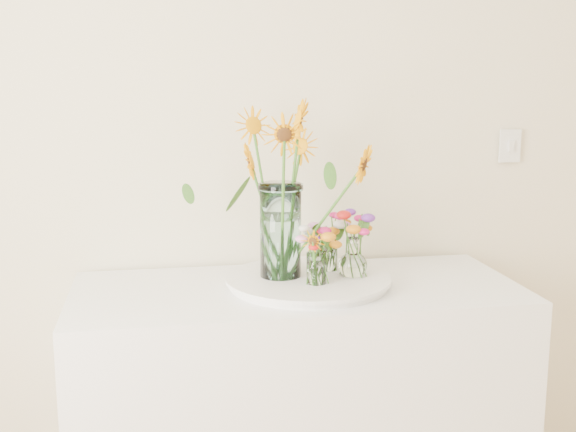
# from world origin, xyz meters

# --- Properties ---
(counter) EXTENTS (1.40, 0.60, 0.90)m
(counter) POSITION_xyz_m (-0.18, 1.93, 0.45)
(counter) COLOR white
(counter) RESTS_ON ground_plane
(tray) EXTENTS (0.50, 0.50, 0.02)m
(tray) POSITION_xyz_m (-0.14, 1.93, 0.91)
(tray) COLOR white
(tray) RESTS_ON counter
(mason_jar) EXTENTS (0.14, 0.14, 0.30)m
(mason_jar) POSITION_xyz_m (-0.23, 1.96, 1.08)
(mason_jar) COLOR #B4E4EB
(mason_jar) RESTS_ON tray
(sunflower_bouquet) EXTENTS (0.81, 0.81, 0.55)m
(sunflower_bouquet) POSITION_xyz_m (-0.23, 1.96, 1.20)
(sunflower_bouquet) COLOR orange
(sunflower_bouquet) RESTS_ON tray
(small_vase_a) EXTENTS (0.07, 0.07, 0.10)m
(small_vase_a) POSITION_xyz_m (-0.14, 1.85, 0.98)
(small_vase_a) COLOR white
(small_vase_a) RESTS_ON tray
(wildflower_posy_a) EXTENTS (0.17, 0.17, 0.19)m
(wildflower_posy_a) POSITION_xyz_m (-0.14, 1.85, 1.02)
(wildflower_posy_a) COLOR orange
(wildflower_posy_a) RESTS_ON tray
(small_vase_b) EXTENTS (0.09, 0.09, 0.13)m
(small_vase_b) POSITION_xyz_m (-0.00, 1.92, 0.99)
(small_vase_b) COLOR white
(small_vase_b) RESTS_ON tray
(wildflower_posy_b) EXTENTS (0.20, 0.20, 0.22)m
(wildflower_posy_b) POSITION_xyz_m (-0.00, 1.92, 1.04)
(wildflower_posy_b) COLOR orange
(wildflower_posy_b) RESTS_ON tray
(small_vase_c) EXTENTS (0.08, 0.08, 0.11)m
(small_vase_c) POSITION_xyz_m (-0.07, 2.00, 0.98)
(small_vase_c) COLOR white
(small_vase_c) RESTS_ON tray
(wildflower_posy_c) EXTENTS (0.17, 0.17, 0.20)m
(wildflower_posy_c) POSITION_xyz_m (-0.07, 2.00, 1.02)
(wildflower_posy_c) COLOR orange
(wildflower_posy_c) RESTS_ON tray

